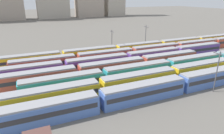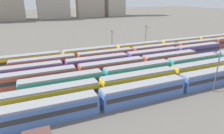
# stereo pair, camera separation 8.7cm
# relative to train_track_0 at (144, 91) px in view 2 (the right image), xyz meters

# --- Properties ---
(ground_plane) EXTENTS (600.00, 600.00, 0.00)m
(ground_plane) POSITION_rel_train_track_0_xyz_m (-14.87, 15.60, -1.90)
(ground_plane) COLOR #666059
(train_track_0) EXTENTS (55.80, 3.06, 3.75)m
(train_track_0) POSITION_rel_train_track_0_xyz_m (0.00, 0.00, 0.00)
(train_track_0) COLOR #4C70BC
(train_track_0) RESTS_ON ground_plane
(train_track_2) EXTENTS (74.70, 3.06, 3.75)m
(train_track_2) POSITION_rel_train_track_0_xyz_m (14.27, 10.40, 0.00)
(train_track_2) COLOR teal
(train_track_2) RESTS_ON ground_plane
(train_track_3) EXTENTS (55.80, 3.06, 3.75)m
(train_track_3) POSITION_rel_train_track_0_xyz_m (-0.02, 15.60, 0.00)
(train_track_3) COLOR #BC4C38
(train_track_3) RESTS_ON ground_plane
(train_track_4) EXTENTS (74.70, 3.06, 3.75)m
(train_track_4) POSITION_rel_train_track_0_xyz_m (7.20, 20.80, 0.00)
(train_track_4) COLOR #6B429E
(train_track_4) RESTS_ON ground_plane
(train_track_5) EXTENTS (112.50, 3.06, 3.75)m
(train_track_5) POSITION_rel_train_track_0_xyz_m (30.77, 26.00, 0.00)
(train_track_5) COLOR #BC4C38
(train_track_5) RESTS_ON ground_plane
(train_track_6) EXTENTS (93.60, 3.06, 3.75)m
(train_track_6) POSITION_rel_train_track_0_xyz_m (17.89, 31.20, 0.00)
(train_track_6) COLOR yellow
(train_track_6) RESTS_ON ground_plane
(catenary_pole_0) EXTENTS (0.24, 3.20, 9.12)m
(catenary_pole_0) POSITION_rel_train_track_0_xyz_m (16.19, -2.89, 3.19)
(catenary_pole_0) COLOR #4C4C51
(catenary_pole_0) RESTS_ON ground_plane
(catenary_pole_1) EXTENTS (0.24, 3.20, 9.46)m
(catenary_pole_1) POSITION_rel_train_track_0_xyz_m (22.25, 34.49, 3.37)
(catenary_pole_1) COLOR #4C4C51
(catenary_pole_1) RESTS_ON ground_plane
(catenary_pole_3) EXTENTS (0.24, 3.20, 8.72)m
(catenary_pole_3) POSITION_rel_train_track_0_xyz_m (7.92, 34.01, 2.98)
(catenary_pole_3) COLOR #4C4C51
(catenary_pole_3) RESTS_ON ground_plane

